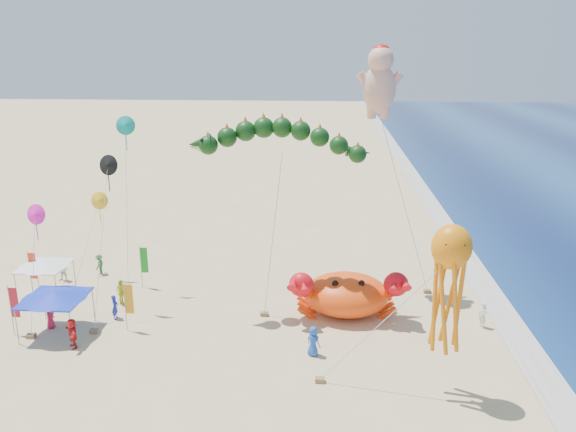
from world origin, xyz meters
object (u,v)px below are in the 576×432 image
object	(u,v)px
dragon_kite	(280,145)
cherub_kite	(380,80)
crab_inflatable	(346,293)
canopy_white	(44,263)
canopy_blue	(54,295)
octopus_kite	(448,278)

from	to	relation	value
dragon_kite	cherub_kite	xyz separation A→B (m)	(6.27, 4.45, 3.64)
crab_inflatable	canopy_white	xyz separation A→B (m)	(-20.69, 1.23, 1.00)
cherub_kite	canopy_white	size ratio (longest dim) A/B	5.06
dragon_kite	canopy_blue	world-z (taller)	dragon_kite
octopus_kite	canopy_white	xyz separation A→B (m)	(-25.14, 9.61, -3.70)
crab_inflatable	canopy_white	bearing A→B (deg)	176.61
cherub_kite	octopus_kite	world-z (taller)	cherub_kite
cherub_kite	canopy_blue	xyz separation A→B (m)	(-19.49, -8.60, -12.17)
canopy_blue	canopy_white	distance (m)	5.89
crab_inflatable	canopy_white	world-z (taller)	crab_inflatable
cherub_kite	octopus_kite	bearing A→B (deg)	-79.32
octopus_kite	canopy_white	size ratio (longest dim) A/B	2.64
octopus_kite	canopy_white	world-z (taller)	octopus_kite
octopus_kite	crab_inflatable	bearing A→B (deg)	117.94
dragon_kite	crab_inflatable	bearing A→B (deg)	-5.34
octopus_kite	canopy_blue	xyz separation A→B (m)	(-21.99, 4.64, -3.70)
dragon_kite	canopy_white	xyz separation A→B (m)	(-16.38, 0.82, -8.54)
dragon_kite	octopus_kite	world-z (taller)	dragon_kite
cherub_kite	canopy_blue	distance (m)	24.54
crab_inflatable	canopy_white	distance (m)	20.75
canopy_white	cherub_kite	bearing A→B (deg)	9.10
canopy_white	octopus_kite	bearing A→B (deg)	-20.92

